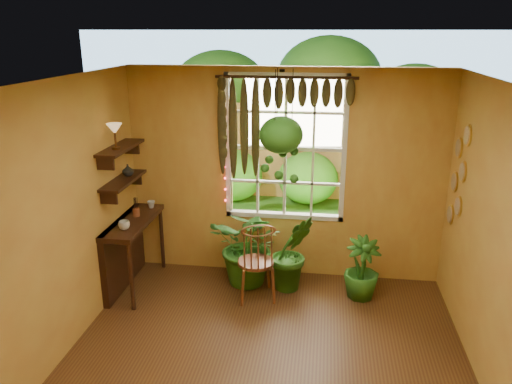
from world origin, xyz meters
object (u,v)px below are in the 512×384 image
counter_ledge (126,245)px  hanging_basket (281,138)px  potted_plant_mid (292,252)px  potted_plant_left (250,246)px  windsor_chair (256,273)px

counter_ledge → hanging_basket: 2.34m
counter_ledge → potted_plant_mid: potted_plant_mid is taller
counter_ledge → potted_plant_left: bearing=10.2°
hanging_basket → windsor_chair: bearing=-122.9°
windsor_chair → potted_plant_mid: windsor_chair is taller
counter_ledge → windsor_chair: bearing=-3.0°
windsor_chair → hanging_basket: hanging_basket is taller
counter_ledge → potted_plant_mid: 2.07m
potted_plant_left → hanging_basket: hanging_basket is taller
hanging_basket → potted_plant_mid: bearing=-23.0°
counter_ledge → potted_plant_mid: size_ratio=1.22×
potted_plant_mid → hanging_basket: size_ratio=0.74×
potted_plant_left → potted_plant_mid: (0.53, -0.06, -0.03)m
potted_plant_left → hanging_basket: 1.43m
potted_plant_mid → windsor_chair: bearing=-143.3°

